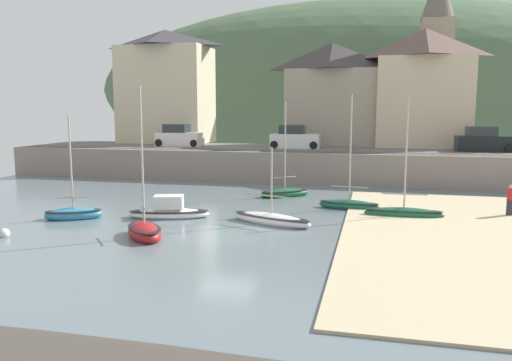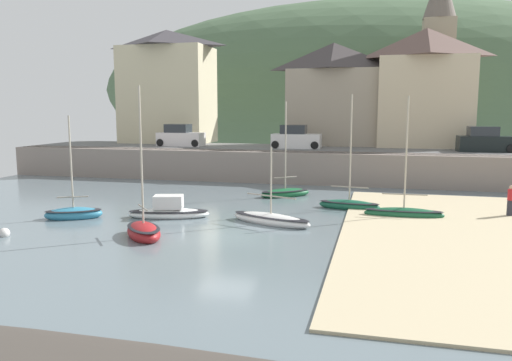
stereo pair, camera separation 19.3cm
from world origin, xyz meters
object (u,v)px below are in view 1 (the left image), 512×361
(church_with_spire, at_px, (436,53))
(sailboat_far_left, at_px, (73,213))
(waterfront_building_right, at_px, (423,87))
(parked_car_near_slipway, at_px, (179,137))
(mooring_buoy, at_px, (4,234))
(rowboat_small_beached, at_px, (404,212))
(fishing_boat_green, at_px, (285,192))
(waterfront_building_centre, at_px, (331,93))
(parked_car_end_of_row, at_px, (483,141))
(motorboat_with_cabin, at_px, (169,211))
(sailboat_white_hull, at_px, (349,204))
(dinghy_open_wooden, at_px, (144,231))
(sailboat_tall_mast, at_px, (271,219))
(person_on_slipway, at_px, (510,199))
(parked_car_by_wall, at_px, (295,139))
(waterfront_building_left, at_px, (166,86))

(church_with_spire, bearing_deg, sailboat_far_left, -126.31)
(waterfront_building_right, xyz_separation_m, sailboat_far_left, (-19.06, -23.72, -7.29))
(parked_car_near_slipway, relative_size, mooring_buoy, 8.72)
(rowboat_small_beached, bearing_deg, fishing_boat_green, 145.31)
(waterfront_building_right, height_order, fishing_boat_green, waterfront_building_right)
(waterfront_building_centre, xyz_separation_m, sailboat_far_left, (-11.14, -23.72, -6.81))
(mooring_buoy, bearing_deg, waterfront_building_right, 54.42)
(parked_car_near_slipway, relative_size, parked_car_end_of_row, 0.99)
(motorboat_with_cabin, xyz_separation_m, sailboat_white_hull, (9.12, 4.55, -0.04))
(church_with_spire, bearing_deg, motorboat_with_cabin, -120.79)
(church_with_spire, xyz_separation_m, sailboat_white_hull, (-6.54, -21.73, -10.62))
(waterfront_building_centre, xyz_separation_m, dinghy_open_wooden, (-5.77, -26.47, -6.77))
(waterfront_building_centre, bearing_deg, rowboat_small_beached, -73.83)
(parked_car_end_of_row, distance_m, mooring_buoy, 33.67)
(sailboat_far_left, height_order, mooring_buoy, sailboat_far_left)
(sailboat_tall_mast, distance_m, parked_car_end_of_row, 22.41)
(church_with_spire, relative_size, sailboat_tall_mast, 3.61)
(parked_car_near_slipway, bearing_deg, fishing_boat_green, -40.14)
(dinghy_open_wooden, bearing_deg, sailboat_far_left, -157.24)
(person_on_slipway, bearing_deg, waterfront_building_centre, 121.54)
(waterfront_building_right, height_order, parked_car_end_of_row, waterfront_building_right)
(dinghy_open_wooden, relative_size, parked_car_by_wall, 1.67)
(fishing_boat_green, height_order, parked_car_near_slipway, fishing_boat_green)
(motorboat_with_cabin, bearing_deg, waterfront_building_left, 98.35)
(sailboat_white_hull, bearing_deg, waterfront_building_left, 144.45)
(church_with_spire, bearing_deg, dinghy_open_wooden, -116.22)
(waterfront_building_centre, bearing_deg, parked_car_near_slipway, -160.99)
(church_with_spire, distance_m, mooring_buoy, 39.67)
(dinghy_open_wooden, xyz_separation_m, sailboat_white_hull, (8.46, 8.75, -0.04))
(parked_car_by_wall, height_order, person_on_slipway, parked_car_by_wall)
(church_with_spire, xyz_separation_m, sailboat_tall_mast, (-10.10, -26.46, -10.67))
(waterfront_building_left, distance_m, person_on_slipway, 33.34)
(waterfront_building_right, height_order, church_with_spire, church_with_spire)
(waterfront_building_centre, height_order, sailboat_white_hull, waterfront_building_centre)
(sailboat_white_hull, distance_m, parked_car_near_slipway, 20.78)
(waterfront_building_centre, bearing_deg, person_on_slipway, -58.46)
(waterfront_building_centre, distance_m, mooring_buoy, 31.02)
(sailboat_white_hull, height_order, mooring_buoy, sailboat_white_hull)
(waterfront_building_centre, distance_m, parked_car_near_slipway, 14.35)
(church_with_spire, height_order, fishing_boat_green, church_with_spire)
(dinghy_open_wooden, distance_m, rowboat_small_beached, 13.42)
(dinghy_open_wooden, relative_size, parked_car_near_slipway, 1.66)
(waterfront_building_left, height_order, rowboat_small_beached, waterfront_building_left)
(church_with_spire, height_order, motorboat_with_cabin, church_with_spire)
(sailboat_far_left, bearing_deg, mooring_buoy, -128.00)
(sailboat_white_hull, relative_size, parked_car_end_of_row, 1.59)
(fishing_boat_green, bearing_deg, dinghy_open_wooden, -147.26)
(parked_car_by_wall, relative_size, parked_car_end_of_row, 0.98)
(parked_car_near_slipway, bearing_deg, waterfront_building_left, 125.49)
(fishing_boat_green, distance_m, parked_car_by_wall, 10.49)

